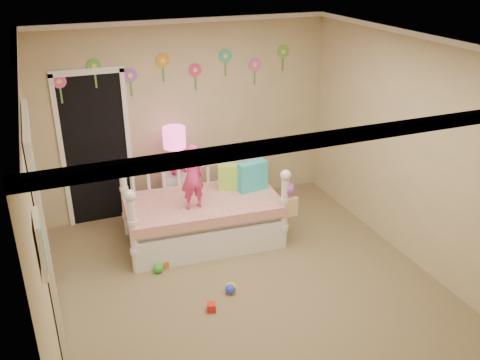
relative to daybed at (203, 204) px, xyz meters
name	(u,v)px	position (x,y,z in m)	size (l,w,h in m)	color
floor	(252,290)	(0.15, -1.20, -0.52)	(4.00, 4.50, 0.01)	#7F684C
ceiling	(255,47)	(0.15, -1.20, 2.08)	(4.00, 4.50, 0.01)	white
back_wall	(188,118)	(0.15, 1.05, 0.78)	(4.00, 0.01, 2.60)	tan
left_wall	(37,218)	(-1.85, -1.20, 0.78)	(0.01, 4.50, 2.60)	tan
right_wall	(418,154)	(2.15, -1.20, 0.78)	(0.01, 4.50, 2.60)	tan
crown_molding	(255,51)	(0.15, -1.20, 2.05)	(4.00, 4.50, 0.06)	white
daybed	(203,204)	(0.00, 0.00, 0.00)	(1.91, 1.03, 1.04)	white
pillow_turquoise	(253,176)	(0.68, 0.03, 0.25)	(0.38, 0.13, 0.38)	#2ACCD4
pillow_lime	(232,177)	(0.45, 0.14, 0.23)	(0.35, 0.13, 0.33)	#A0E947
child	(192,177)	(-0.17, -0.16, 0.46)	(0.29, 0.19, 0.80)	#ED367F
nightstand	(178,196)	(-0.13, 0.72, -0.19)	(0.39, 0.30, 0.65)	white
table_lamp	(175,143)	(-0.13, 0.72, 0.56)	(0.30, 0.30, 0.65)	#E51E8E
closet_doorway	(96,148)	(-1.10, 1.03, 0.52)	(0.90, 0.04, 2.07)	black
flower_decals	(179,71)	(0.06, 1.03, 1.42)	(3.40, 0.02, 0.50)	#B2668C
mirror_closet	(45,227)	(-1.81, -0.90, 0.53)	(0.07, 1.30, 2.10)	white
wall_picture	(41,244)	(-1.82, -2.10, 1.03)	(0.05, 0.34, 0.42)	white
hanging_bag	(288,201)	(0.91, -0.52, 0.11)	(0.20, 0.16, 0.36)	beige
toy_scatter	(199,280)	(-0.35, -0.88, -0.46)	(0.80, 1.30, 0.11)	#996666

